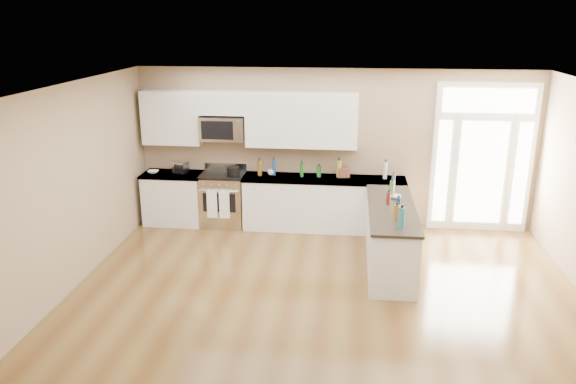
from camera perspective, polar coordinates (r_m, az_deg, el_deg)
The scene contains 18 objects.
ground at distance 6.81m, azimuth 3.23°, elevation -14.93°, with size 8.00×8.00×0.00m, color brown.
room_shell at distance 6.07m, azimuth 3.51°, elevation -1.16°, with size 8.00×8.00×8.00m.
back_cabinet_left at distance 10.45m, azimuth -11.42°, elevation -0.77°, with size 1.10×0.66×0.94m.
back_cabinet_right at distance 9.97m, azimuth 3.62°, elevation -1.34°, with size 2.85×0.66×0.94m.
peninsula_cabinet at distance 8.63m, azimuth 10.32°, elevation -4.67°, with size 0.69×2.32×0.94m.
upper_cabinet_left at distance 10.23m, azimuth -11.73°, elevation 7.42°, with size 1.04×0.33×0.95m, color silver.
upper_cabinet_right at distance 9.77m, azimuth 1.38°, elevation 7.31°, with size 1.94×0.33×0.95m, color silver.
upper_cabinet_short at distance 9.94m, azimuth -6.65°, elevation 8.98°, with size 0.82×0.33×0.40m, color silver.
microwave at distance 9.98m, azimuth -6.62°, elevation 6.45°, with size 0.78×0.41×0.42m.
entry_door at distance 10.23m, azimuth 19.12°, elevation 3.25°, with size 1.70×0.10×2.60m.
kitchen_range at distance 10.20m, azimuth -6.60°, elevation -0.74°, with size 0.77×0.69×1.08m.
stockpot at distance 9.92m, azimuth -5.58°, elevation 2.14°, with size 0.23×0.23×0.18m, color black.
toaster_oven at distance 10.27m, azimuth -10.87°, elevation 2.47°, with size 0.24×0.19×0.21m, color silver.
cardboard_box at distance 9.90m, azimuth 5.65°, elevation 2.03°, with size 0.21×0.15×0.17m, color brown.
bowl_left at distance 10.39m, azimuth -13.54°, elevation 2.00°, with size 0.19×0.19×0.05m, color white.
bowl_peninsula at distance 8.86m, azimuth 10.89°, elevation -0.47°, with size 0.17×0.17×0.05m, color white.
cup_counter at distance 9.98m, azimuth -1.73°, elevation 2.02°, with size 0.12×0.12×0.10m, color white.
counter_bottles at distance 9.08m, azimuth 6.36°, elevation 0.88°, with size 2.37×2.45×0.30m.
Camera 1 is at (0.27, -5.75, 3.64)m, focal length 35.00 mm.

